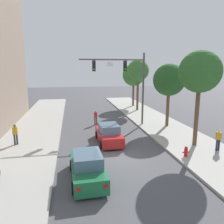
% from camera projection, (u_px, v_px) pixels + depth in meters
% --- Properties ---
extents(ground_plane, '(120.00, 120.00, 0.00)m').
position_uv_depth(ground_plane, '(116.00, 159.00, 14.89)').
color(ground_plane, '#4C4C51').
extents(sidewalk_left, '(5.00, 60.00, 0.15)m').
position_uv_depth(sidewalk_left, '(15.00, 166.00, 13.70)').
color(sidewalk_left, '#A8A59E').
rests_on(sidewalk_left, ground).
extents(sidewalk_right, '(5.00, 60.00, 0.15)m').
position_uv_depth(sidewalk_right, '(203.00, 151.00, 16.05)').
color(sidewalk_right, '#A8A59E').
rests_on(sidewalk_right, ground).
extents(traffic_signal_mast, '(6.73, 0.38, 7.50)m').
position_uv_depth(traffic_signal_mast, '(126.00, 76.00, 22.36)').
color(traffic_signal_mast, '#514C47').
rests_on(traffic_signal_mast, sidewalk_right).
extents(car_lead_red, '(1.90, 4.27, 1.60)m').
position_uv_depth(car_lead_red, '(109.00, 134.00, 18.07)').
color(car_lead_red, '#B21E1E').
rests_on(car_lead_red, ground).
extents(car_following_green, '(1.94, 4.29, 1.60)m').
position_uv_depth(car_following_green, '(87.00, 168.00, 12.01)').
color(car_following_green, '#1E663D').
rests_on(car_following_green, ground).
extents(pedestrian_sidewalk_left_walker, '(0.36, 0.22, 1.64)m').
position_uv_depth(pedestrian_sidewalk_left_walker, '(15.00, 133.00, 17.14)').
color(pedestrian_sidewalk_left_walker, '#333338').
rests_on(pedestrian_sidewalk_left_walker, sidewalk_left).
extents(pedestrian_crossing_road, '(0.36, 0.22, 1.64)m').
position_uv_depth(pedestrian_crossing_road, '(96.00, 117.00, 23.77)').
color(pedestrian_crossing_road, brown).
rests_on(pedestrian_crossing_road, ground).
extents(pedestrian_sidewalk_right_walker, '(0.36, 0.22, 1.64)m').
position_uv_depth(pedestrian_sidewalk_right_walker, '(218.00, 139.00, 15.86)').
color(pedestrian_sidewalk_right_walker, '#232847').
rests_on(pedestrian_sidewalk_right_walker, sidewalk_right).
extents(fire_hydrant, '(0.48, 0.24, 0.72)m').
position_uv_depth(fire_hydrant, '(186.00, 151.00, 14.91)').
color(fire_hydrant, red).
rests_on(fire_hydrant, sidewalk_right).
extents(street_tree_nearest, '(3.14, 3.14, 7.27)m').
position_uv_depth(street_tree_nearest, '(200.00, 72.00, 16.13)').
color(street_tree_nearest, brown).
rests_on(street_tree_nearest, sidewalk_right).
extents(street_tree_second, '(3.26, 3.26, 6.42)m').
position_uv_depth(street_tree_second, '(169.00, 80.00, 22.14)').
color(street_tree_second, brown).
rests_on(street_tree_second, sidewalk_right).
extents(street_tree_third, '(3.04, 3.04, 7.16)m').
position_uv_depth(street_tree_third, '(138.00, 71.00, 30.61)').
color(street_tree_third, brown).
rests_on(street_tree_third, sidewalk_right).
extents(street_tree_farthest, '(3.47, 3.47, 6.63)m').
position_uv_depth(street_tree_farthest, '(134.00, 75.00, 34.36)').
color(street_tree_farthest, brown).
rests_on(street_tree_farthest, sidewalk_right).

